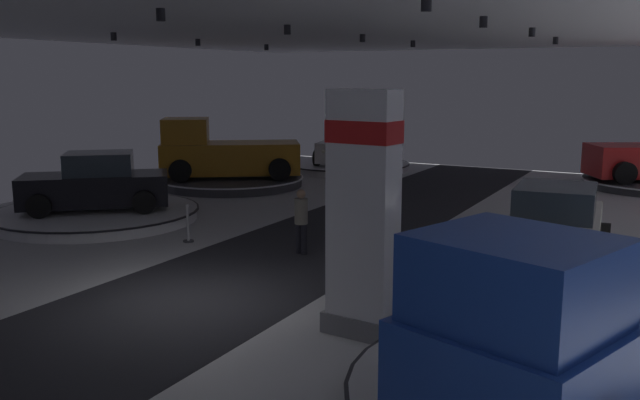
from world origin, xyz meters
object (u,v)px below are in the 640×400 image
at_px(display_platform_far_left, 231,181).
at_px(display_car_deep_left, 347,146).
at_px(brand_sign_pylon, 363,211).
at_px(pickup_truck_near_right, 574,329).
at_px(display_car_mid_left, 96,184).
at_px(display_platform_deep_left, 347,166).
at_px(display_platform_mid_right, 552,269).
at_px(display_platform_mid_left, 97,214).
at_px(visitor_walking_near, 301,217).
at_px(display_car_mid_right, 554,229).
at_px(pickup_truck_far_left, 222,153).

relative_size(display_platform_far_left, display_car_deep_left, 1.27).
bearing_deg(brand_sign_pylon, pickup_truck_near_right, -24.16).
distance_m(display_platform_far_left, display_car_deep_left, 6.69).
bearing_deg(display_car_mid_left, pickup_truck_near_right, -23.07).
bearing_deg(display_platform_deep_left, display_car_deep_left, 101.70).
xyz_separation_m(display_platform_mid_right, display_car_mid_left, (-13.00, -0.43, 0.93)).
bearing_deg(display_platform_far_left, display_platform_mid_right, -27.04).
xyz_separation_m(brand_sign_pylon, display_platform_mid_left, (-10.81, 4.49, -1.91)).
distance_m(display_platform_mid_right, display_platform_far_left, 14.94).
height_order(display_platform_mid_right, pickup_truck_near_right, pickup_truck_near_right).
bearing_deg(display_platform_mid_right, display_car_deep_left, 130.84).
xyz_separation_m(display_platform_mid_left, display_car_mid_left, (0.02, 0.02, 0.91)).
bearing_deg(display_platform_mid_left, display_car_deep_left, 82.95).
bearing_deg(pickup_truck_near_right, display_platform_deep_left, 122.81).
distance_m(display_car_mid_left, display_car_deep_left, 13.66).
height_order(display_platform_mid_right, display_car_mid_left, display_car_mid_left).
relative_size(display_car_mid_left, display_platform_deep_left, 0.76).
relative_size(brand_sign_pylon, display_platform_mid_right, 0.81).
bearing_deg(visitor_walking_near, display_platform_mid_right, 9.20).
distance_m(brand_sign_pylon, display_platform_deep_left, 20.31).
bearing_deg(display_car_mid_right, display_car_mid_left, -178.23).
bearing_deg(display_car_deep_left, display_car_mid_left, -96.96).
distance_m(display_platform_mid_right, visitor_walking_near, 5.81).
relative_size(brand_sign_pylon, display_platform_deep_left, 0.70).
distance_m(display_platform_far_left, visitor_walking_near, 10.86).
bearing_deg(display_platform_mid_left, visitor_walking_near, -3.66).
bearing_deg(brand_sign_pylon, display_platform_deep_left, 116.83).
relative_size(display_car_mid_left, visitor_walking_near, 2.74).
height_order(display_car_mid_right, pickup_truck_far_left, pickup_truck_far_left).
height_order(display_platform_far_left, display_platform_mid_left, display_platform_far_left).
bearing_deg(display_platform_mid_right, visitor_walking_near, -170.80).
bearing_deg(display_car_deep_left, display_car_mid_right, -49.22).
height_order(pickup_truck_near_right, display_platform_deep_left, pickup_truck_near_right).
relative_size(display_platform_far_left, visitor_walking_near, 3.57).
xyz_separation_m(display_car_mid_right, pickup_truck_near_right, (1.31, -6.50, 0.21)).
bearing_deg(display_platform_mid_right, pickup_truck_near_right, -78.64).
distance_m(display_platform_far_left, pickup_truck_far_left, 1.14).
height_order(brand_sign_pylon, display_car_deep_left, brand_sign_pylon).
height_order(display_platform_deep_left, display_car_deep_left, display_car_deep_left).
xyz_separation_m(display_platform_far_left, visitor_walking_near, (7.62, -7.72, 0.71)).
xyz_separation_m(display_platform_mid_left, visitor_walking_near, (7.33, -0.47, 0.72)).
distance_m(display_car_mid_right, display_car_deep_left, 17.37).
xyz_separation_m(display_platform_deep_left, visitor_walking_near, (5.65, -14.02, 0.72)).
bearing_deg(display_car_mid_left, display_car_deep_left, 83.04).
relative_size(display_car_mid_right, display_car_mid_left, 1.00).
bearing_deg(display_car_mid_right, display_platform_mid_left, -178.14).
relative_size(brand_sign_pylon, visitor_walking_near, 2.55).
bearing_deg(brand_sign_pylon, display_car_mid_right, 65.75).
xyz_separation_m(pickup_truck_far_left, display_car_mid_left, (0.57, -7.04, -0.19)).
height_order(display_car_mid_right, display_platform_deep_left, display_car_mid_right).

